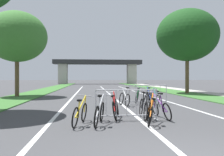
# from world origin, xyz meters

# --- Properties ---
(grass_verge_left) EXTENTS (2.64, 62.89, 0.05)m
(grass_verge_left) POSITION_xyz_m (-6.72, 25.73, 0.03)
(grass_verge_left) COLOR #386B2D
(grass_verge_left) RESTS_ON ground
(grass_verge_right) EXTENTS (2.64, 62.89, 0.05)m
(grass_verge_right) POSITION_xyz_m (6.72, 25.73, 0.03)
(grass_verge_right) COLOR #386B2D
(grass_verge_right) RESTS_ON ground
(sidewalk_path_right) EXTENTS (1.71, 62.89, 0.08)m
(sidewalk_path_right) POSITION_xyz_m (8.89, 25.73, 0.04)
(sidewalk_path_right) COLOR #ADA89E
(sidewalk_path_right) RESTS_ON ground
(lane_stripe_center) EXTENTS (0.14, 36.38, 0.01)m
(lane_stripe_center) POSITION_xyz_m (0.00, 18.19, 0.00)
(lane_stripe_center) COLOR silver
(lane_stripe_center) RESTS_ON ground
(lane_stripe_right_lane) EXTENTS (0.14, 36.38, 0.01)m
(lane_stripe_right_lane) POSITION_xyz_m (2.97, 18.19, 0.00)
(lane_stripe_right_lane) COLOR silver
(lane_stripe_right_lane) RESTS_ON ground
(lane_stripe_left_lane) EXTENTS (0.14, 36.38, 0.01)m
(lane_stripe_left_lane) POSITION_xyz_m (-2.97, 18.19, 0.00)
(lane_stripe_left_lane) COLOR silver
(lane_stripe_left_lane) RESTS_ON ground
(overpass_bridge) EXTENTS (20.09, 3.44, 5.52)m
(overpass_bridge) POSITION_xyz_m (0.00, 51.97, 3.96)
(overpass_bridge) COLOR #2D2D30
(overpass_bridge) RESTS_ON ground
(tree_left_pine_far) EXTENTS (4.44, 4.44, 6.40)m
(tree_left_pine_far) POSITION_xyz_m (-7.15, 15.05, 4.50)
(tree_left_pine_far) COLOR brown
(tree_left_pine_far) RESTS_ON ground
(tree_right_maple_mid) EXTENTS (5.46, 5.46, 7.57)m
(tree_right_maple_mid) POSITION_xyz_m (6.95, 17.39, 5.24)
(tree_right_maple_mid) COLOR brown
(tree_right_maple_mid) RESTS_ON ground
(crowd_barrier_nearest) EXTENTS (2.11, 0.51, 1.05)m
(crowd_barrier_nearest) POSITION_xyz_m (-0.49, 4.44, 0.52)
(crowd_barrier_nearest) COLOR #ADADB2
(crowd_barrier_nearest) RESTS_ON ground
(crowd_barrier_second) EXTENTS (2.11, 0.52, 1.05)m
(crowd_barrier_second) POSITION_xyz_m (1.37, 9.13, 0.52)
(crowd_barrier_second) COLOR #ADADB2
(crowd_barrier_second) RESTS_ON ground
(bicycle_red_0) EXTENTS (0.49, 1.75, 0.97)m
(bicycle_red_0) POSITION_xyz_m (-0.80, 4.95, 0.37)
(bicycle_red_0) COLOR black
(bicycle_red_0) RESTS_ON ground
(bicycle_yellow_1) EXTENTS (0.67, 1.67, 0.90)m
(bicycle_yellow_1) POSITION_xyz_m (-2.00, 3.88, 0.35)
(bicycle_yellow_1) COLOR black
(bicycle_yellow_1) RESTS_ON ground
(bicycle_green_2) EXTENTS (0.55, 1.76, 0.99)m
(bicycle_green_2) POSITION_xyz_m (0.89, 9.70, 0.38)
(bicycle_green_2) COLOR black
(bicycle_green_2) RESTS_ON ground
(bicycle_purple_3) EXTENTS (0.63, 1.72, 0.99)m
(bicycle_purple_3) POSITION_xyz_m (0.77, 4.79, 0.36)
(bicycle_purple_3) COLOR black
(bicycle_purple_3) RESTS_ON ground
(bicycle_white_4) EXTENTS (0.48, 1.61, 0.97)m
(bicycle_white_4) POSITION_xyz_m (0.04, 8.68, 0.36)
(bicycle_white_4) COLOR black
(bicycle_white_4) RESTS_ON ground
(bicycle_teal_5) EXTENTS (0.45, 1.62, 0.93)m
(bicycle_teal_5) POSITION_xyz_m (1.62, 8.74, 0.34)
(bicycle_teal_5) COLOR black
(bicycle_teal_5) RESTS_ON ground
(bicycle_orange_6) EXTENTS (0.75, 1.68, 0.99)m
(bicycle_orange_6) POSITION_xyz_m (0.16, 3.87, 0.35)
(bicycle_orange_6) COLOR black
(bicycle_orange_6) RESTS_ON ground
(bicycle_silver_7) EXTENTS (0.63, 1.68, 0.93)m
(bicycle_silver_7) POSITION_xyz_m (-1.41, 3.84, 0.36)
(bicycle_silver_7) COLOR black
(bicycle_silver_7) RESTS_ON ground
(bicycle_black_8) EXTENTS (0.45, 1.72, 1.01)m
(bicycle_black_8) POSITION_xyz_m (0.17, 4.82, 0.38)
(bicycle_black_8) COLOR black
(bicycle_black_8) RESTS_ON ground
(bicycle_blue_9) EXTENTS (0.48, 1.78, 0.92)m
(bicycle_blue_9) POSITION_xyz_m (1.58, 9.69, 0.38)
(bicycle_blue_9) COLOR black
(bicycle_blue_9) RESTS_ON ground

